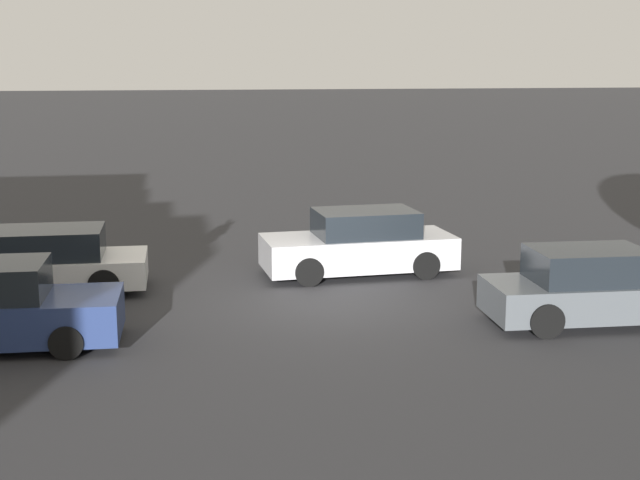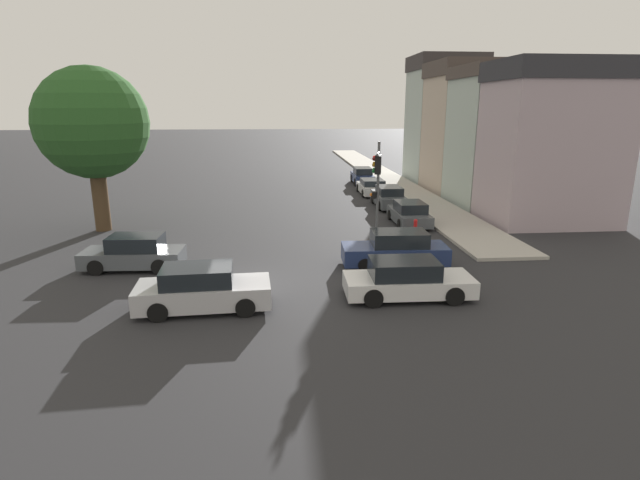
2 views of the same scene
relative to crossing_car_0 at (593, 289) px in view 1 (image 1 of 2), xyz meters
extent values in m
plane|color=#28282B|center=(4.80, -2.47, -0.71)|extent=(300.00, 300.00, 0.00)
cube|color=#4C5156|center=(-0.05, 0.00, -0.18)|extent=(4.34, 1.92, 0.68)
cube|color=black|center=(0.12, -0.01, 0.48)|extent=(2.29, 1.63, 0.64)
cylinder|color=black|center=(-1.41, -0.76, -0.37)|extent=(0.68, 0.25, 0.67)
cylinder|color=black|center=(1.24, -0.87, -0.37)|extent=(0.68, 0.25, 0.67)
cylinder|color=black|center=(1.31, 0.76, -0.37)|extent=(0.68, 0.25, 0.67)
cylinder|color=black|center=(9.99, -1.29, -0.40)|extent=(0.61, 0.24, 0.60)
cylinder|color=black|center=(10.05, 0.40, -0.40)|extent=(0.61, 0.24, 0.60)
cube|color=#B7B7BC|center=(3.66, -4.89, -0.13)|extent=(4.70, 2.12, 0.77)
cube|color=black|center=(3.48, -4.90, 0.56)|extent=(2.48, 1.78, 0.62)
cylinder|color=black|center=(5.04, -3.93, -0.37)|extent=(0.69, 0.26, 0.68)
cylinder|color=black|center=(5.14, -5.69, -0.37)|extent=(0.69, 0.26, 0.68)
cylinder|color=black|center=(2.19, -4.09, -0.37)|extent=(0.69, 0.26, 0.68)
cylinder|color=black|center=(2.29, -5.85, -0.37)|extent=(0.69, 0.26, 0.68)
cube|color=silver|center=(11.08, -4.39, -0.20)|extent=(4.76, 1.97, 0.63)
cube|color=black|center=(10.89, -4.39, 0.43)|extent=(2.49, 1.70, 0.64)
cylinder|color=black|center=(9.63, -3.48, -0.36)|extent=(0.70, 0.23, 0.69)
cylinder|color=black|center=(9.60, -5.25, -0.36)|extent=(0.70, 0.23, 0.69)
camera|label=1|loc=(8.33, 15.81, 4.39)|focal=50.00mm
camera|label=2|loc=(6.29, -21.51, 6.15)|focal=28.00mm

